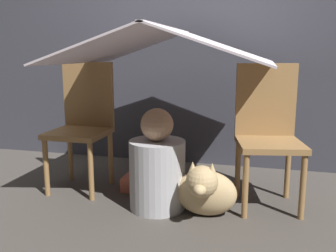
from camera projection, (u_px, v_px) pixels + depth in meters
name	position (u px, v px, depth m)	size (l,w,h in m)	color
ground_plane	(166.00, 200.00, 2.51)	(8.80, 8.80, 0.00)	#47423D
wall_back	(193.00, 19.00, 3.14)	(7.00, 0.05, 2.50)	#3D3D47
chair_left	(83.00, 121.00, 2.69)	(0.39, 0.39, 0.91)	olive
chair_right	(268.00, 130.00, 2.38)	(0.46, 0.46, 0.91)	olive
sheet_canopy	(168.00, 45.00, 2.36)	(1.31, 1.14, 0.23)	silver
person_front	(157.00, 168.00, 2.34)	(0.35, 0.35, 0.64)	#B2B2B7
dog	(205.00, 190.00, 2.22)	(0.38, 0.37, 0.37)	tan
floor_cushion	(152.00, 181.00, 2.73)	(0.38, 0.30, 0.10)	#CC664C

